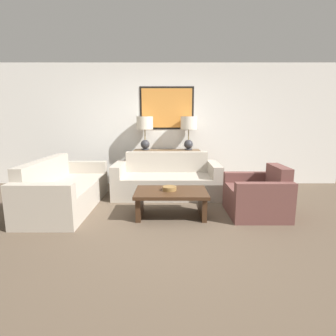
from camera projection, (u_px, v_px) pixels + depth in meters
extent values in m
plane|color=brown|center=(166.00, 225.00, 3.69)|extent=(20.00, 20.00, 0.00)
cube|color=silver|center=(167.00, 125.00, 5.86)|extent=(7.82, 0.10, 2.65)
cube|color=black|center=(167.00, 108.00, 5.74)|extent=(1.18, 0.01, 0.92)
cube|color=orange|center=(167.00, 108.00, 5.73)|extent=(1.10, 0.02, 0.84)
cube|color=brown|center=(167.00, 168.00, 5.77)|extent=(1.43, 0.39, 0.81)
cylinder|color=#333338|center=(145.00, 149.00, 5.69)|extent=(0.17, 0.17, 0.02)
sphere|color=#333338|center=(145.00, 144.00, 5.67)|extent=(0.20, 0.20, 0.20)
cylinder|color=#8C7A51|center=(145.00, 135.00, 5.63)|extent=(0.02, 0.02, 0.22)
cylinder|color=beige|center=(145.00, 123.00, 5.58)|extent=(0.35, 0.35, 0.27)
cylinder|color=#333338|center=(189.00, 149.00, 5.69)|extent=(0.17, 0.17, 0.02)
sphere|color=#333338|center=(189.00, 144.00, 5.67)|extent=(0.20, 0.20, 0.20)
cylinder|color=#8C7A51|center=(189.00, 135.00, 5.63)|extent=(0.02, 0.02, 0.22)
cylinder|color=beige|center=(189.00, 123.00, 5.58)|extent=(0.35, 0.35, 0.27)
cube|color=#ADA393|center=(167.00, 187.00, 4.97)|extent=(1.65, 0.71, 0.41)
cube|color=#ADA393|center=(167.00, 171.00, 5.37)|extent=(1.65, 0.18, 0.81)
cube|color=#ADA393|center=(120.00, 180.00, 5.04)|extent=(0.18, 0.89, 0.64)
cube|color=#ADA393|center=(214.00, 180.00, 5.04)|extent=(0.18, 0.89, 0.64)
cube|color=#ADA393|center=(73.00, 196.00, 4.39)|extent=(0.71, 1.65, 0.41)
cube|color=#ADA393|center=(46.00, 184.00, 4.36)|extent=(0.18, 1.65, 0.81)
cube|color=#ADA393|center=(41.00, 207.00, 3.47)|extent=(0.89, 0.18, 0.64)
cube|color=#ADA393|center=(85.00, 177.00, 5.27)|extent=(0.89, 0.18, 0.64)
cube|color=#3D2616|center=(171.00, 192.00, 3.95)|extent=(1.08, 0.67, 0.05)
cube|color=#3D2616|center=(140.00, 205.00, 3.99)|extent=(0.07, 0.53, 0.35)
cube|color=#3D2616|center=(203.00, 205.00, 3.99)|extent=(0.07, 0.53, 0.35)
cylinder|color=olive|center=(170.00, 188.00, 3.96)|extent=(0.21, 0.21, 0.06)
cube|color=brown|center=(250.00, 201.00, 4.05)|extent=(0.66, 0.59, 0.44)
cube|color=brown|center=(278.00, 191.00, 4.02)|extent=(0.18, 0.59, 0.77)
cube|color=brown|center=(249.00, 190.00, 4.39)|extent=(0.84, 0.14, 0.60)
cube|color=brown|center=(265.00, 204.00, 3.68)|extent=(0.84, 0.14, 0.60)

